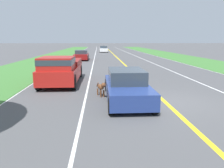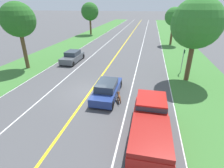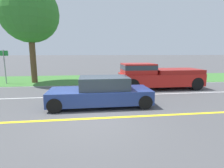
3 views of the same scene
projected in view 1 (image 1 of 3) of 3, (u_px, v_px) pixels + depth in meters
ground_plane at (165, 102)px, 9.57m from camera, size 400.00×400.00×0.00m
centre_divider_line at (165, 101)px, 9.57m from camera, size 0.18×160.00×0.01m
lane_edge_line_right at (1, 104)px, 9.15m from camera, size 0.14×160.00×0.01m
lane_dash_same_dir at (84, 103)px, 9.36m from camera, size 0.10×160.00×0.01m
ego_car at (126, 86)px, 9.75m from camera, size 1.81×4.63×1.36m
dog at (101, 87)px, 10.36m from camera, size 0.48×1.09×0.74m
pickup_truck at (62, 69)px, 13.48m from camera, size 2.09×5.53×1.74m
car_trailing_near at (81, 55)px, 29.67m from camera, size 1.88×4.29×1.33m
car_trailing_mid at (104, 49)px, 49.52m from camera, size 1.81×4.45×1.40m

